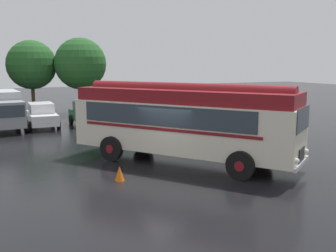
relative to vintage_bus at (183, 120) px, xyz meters
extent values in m
plane|color=black|center=(-0.71, -0.37, -1.89)|extent=(120.00, 120.00, 0.00)
cube|color=silver|center=(-0.01, 0.01, -0.29)|extent=(7.82, 9.60, 2.10)
cube|color=maroon|center=(-0.01, 0.01, 1.04)|extent=(7.54, 9.33, 0.56)
cylinder|color=maroon|center=(-0.01, 0.01, 1.30)|extent=(5.98, 8.10, 0.60)
cube|color=#2D3842|center=(0.85, 0.99, 0.28)|extent=(4.65, 6.55, 0.84)
cube|color=#2D3842|center=(-1.21, -0.48, 0.28)|extent=(4.65, 6.55, 0.84)
cube|color=maroon|center=(0.91, 0.90, -0.26)|extent=(4.76, 6.71, 0.12)
cube|color=maroon|center=(-1.15, -0.56, -0.26)|extent=(4.76, 6.71, 0.12)
cube|color=#2D3842|center=(2.89, -4.08, 0.38)|extent=(1.82, 1.30, 0.88)
cube|color=black|center=(2.90, -4.09, -0.99)|extent=(0.77, 0.57, 0.56)
cube|color=silver|center=(2.91, -4.10, -1.32)|extent=(2.00, 1.45, 0.16)
sphere|color=white|center=(3.64, -3.57, -1.02)|extent=(0.22, 0.22, 0.22)
sphere|color=white|center=(2.17, -4.62, -1.02)|extent=(0.22, 0.22, 0.22)
cylinder|color=black|center=(2.85, -1.77, -1.34)|extent=(0.86, 1.06, 1.10)
cylinder|color=maroon|center=(2.85, -1.77, -1.34)|extent=(0.48, 0.50, 0.39)
cylinder|color=black|center=(0.72, -3.27, -1.34)|extent=(0.86, 1.06, 1.10)
cylinder|color=maroon|center=(0.72, -3.27, -1.34)|extent=(0.48, 0.50, 0.39)
cylinder|color=black|center=(-0.62, 3.13, -1.34)|extent=(0.86, 1.06, 1.10)
cylinder|color=maroon|center=(-0.62, 3.13, -1.34)|extent=(0.48, 0.50, 0.39)
cylinder|color=black|center=(-2.74, 1.62, -1.34)|extent=(0.86, 1.06, 1.10)
cylinder|color=maroon|center=(-2.74, 1.62, -1.34)|extent=(0.48, 0.50, 0.39)
cube|color=silver|center=(-4.28, 12.51, -1.22)|extent=(1.75, 4.22, 0.70)
cube|color=silver|center=(-4.28, 12.66, -0.55)|extent=(1.52, 2.20, 0.64)
cube|color=#2D3842|center=(-3.52, 12.65, -0.55)|extent=(0.05, 1.93, 0.50)
cube|color=#2D3842|center=(-5.04, 12.67, -0.55)|extent=(0.05, 1.93, 0.50)
cylinder|color=black|center=(-3.41, 11.19, -1.57)|extent=(0.21, 0.64, 0.64)
cylinder|color=black|center=(-5.17, 11.21, -1.57)|extent=(0.21, 0.64, 0.64)
cylinder|color=black|center=(-3.38, 13.80, -1.57)|extent=(0.21, 0.64, 0.64)
cylinder|color=black|center=(-5.14, 13.82, -1.57)|extent=(0.21, 0.64, 0.64)
cube|color=#144C28|center=(-1.23, 12.05, -1.22)|extent=(1.92, 4.28, 0.70)
cube|color=#144C28|center=(-1.23, 12.20, -0.55)|extent=(1.61, 2.26, 0.64)
cube|color=#2D3842|center=(-0.48, 12.24, -0.55)|extent=(0.12, 1.93, 0.50)
cube|color=#2D3842|center=(-1.99, 12.16, -0.55)|extent=(0.12, 1.93, 0.50)
cylinder|color=black|center=(-0.28, 10.80, -1.57)|extent=(0.23, 0.65, 0.64)
cylinder|color=black|center=(-2.04, 10.71, -1.57)|extent=(0.23, 0.65, 0.64)
cylinder|color=black|center=(-0.42, 13.40, -1.57)|extent=(0.23, 0.65, 0.64)
cylinder|color=black|center=(-2.17, 13.31, -1.57)|extent=(0.23, 0.65, 0.64)
cube|color=#144C28|center=(1.50, 12.01, -1.22)|extent=(2.17, 4.37, 0.70)
cube|color=#144C28|center=(1.48, 12.16, -0.55)|extent=(1.74, 2.34, 0.64)
cube|color=#2D3842|center=(2.24, 12.25, -0.55)|extent=(0.25, 1.92, 0.50)
cube|color=#2D3842|center=(0.73, 12.08, -0.55)|extent=(0.25, 1.92, 0.50)
cylinder|color=black|center=(2.52, 10.82, -1.57)|extent=(0.27, 0.66, 0.64)
cylinder|color=black|center=(0.78, 10.62, -1.57)|extent=(0.27, 0.66, 0.64)
cylinder|color=black|center=(2.22, 13.41, -1.57)|extent=(0.27, 0.66, 0.64)
cylinder|color=black|center=(0.48, 13.21, -1.57)|extent=(0.27, 0.66, 0.64)
cube|color=#B2B7BC|center=(-6.67, 13.73, -0.44)|extent=(2.27, 4.07, 2.10)
cube|color=gray|center=(-6.47, 10.84, -0.69)|extent=(2.02, 1.87, 1.60)
cube|color=#2D3842|center=(-6.41, 9.96, -0.41)|extent=(1.70, 0.15, 0.72)
cylinder|color=black|center=(-5.44, 10.97, -1.49)|extent=(0.29, 0.81, 0.80)
cylinder|color=black|center=(-5.68, 14.52, -1.49)|extent=(0.29, 0.81, 0.80)
cylinder|color=#4C3823|center=(-3.90, 20.44, -0.58)|extent=(0.30, 0.30, 2.64)
sphere|color=#235623|center=(-3.90, 20.44, 2.30)|extent=(4.15, 4.15, 4.15)
sphere|color=#235623|center=(-3.57, 20.80, 2.33)|extent=(3.23, 3.23, 3.23)
cylinder|color=#4C3823|center=(-0.10, 18.87, -0.57)|extent=(0.29, 0.29, 2.65)
sphere|color=#235623|center=(-0.10, 18.87, 2.40)|extent=(4.38, 4.38, 4.38)
sphere|color=#235623|center=(-0.46, 18.47, 2.11)|extent=(2.41, 2.41, 2.41)
cone|color=orange|center=(-3.38, -1.45, -1.62)|extent=(0.36, 0.36, 0.55)
camera|label=1|loc=(-7.75, -14.96, 2.40)|focal=42.00mm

